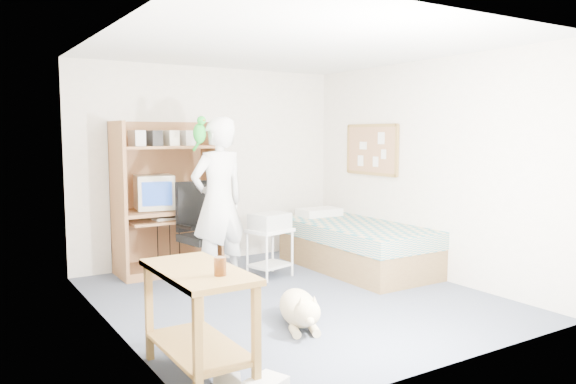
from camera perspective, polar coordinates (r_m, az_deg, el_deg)
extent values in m
plane|color=#485162|center=(5.80, 0.62, -10.65)|extent=(4.00, 4.00, 0.00)
cube|color=silver|center=(7.33, -7.87, 2.72)|extent=(3.60, 0.02, 2.50)
cube|color=silver|center=(6.72, 13.65, 2.31)|extent=(0.02, 4.00, 2.50)
cube|color=silver|center=(4.85, -17.56, 0.83)|extent=(0.02, 4.00, 2.50)
cube|color=white|center=(5.62, 0.65, 14.56)|extent=(3.60, 4.00, 0.02)
cube|color=brown|center=(6.65, -16.85, -0.85)|extent=(0.04, 0.60, 1.80)
cube|color=brown|center=(7.04, -7.72, -0.27)|extent=(0.04, 0.60, 1.80)
cube|color=brown|center=(7.09, -12.96, -0.33)|extent=(1.20, 0.02, 1.80)
cube|color=brown|center=(6.84, -12.12, -1.89)|extent=(1.12, 0.60, 0.04)
cube|color=brown|center=(6.78, -11.87, -2.80)|extent=(1.00, 0.50, 0.03)
cube|color=brown|center=(6.78, -12.26, 4.49)|extent=(1.12, 0.55, 0.03)
cube|color=brown|center=(6.97, -12.00, -7.51)|extent=(1.12, 0.60, 0.10)
cube|color=brown|center=(6.97, 6.98, -6.32)|extent=(1.00, 2.00, 0.36)
cube|color=teal|center=(6.92, 7.01, -4.06)|extent=(1.02, 2.02, 0.20)
cube|color=white|center=(7.53, 3.17, -2.13)|extent=(0.55, 0.35, 0.12)
cube|color=olive|center=(3.88, -9.14, -7.98)|extent=(0.50, 1.00, 0.04)
cube|color=olive|center=(3.53, -9.16, -15.91)|extent=(0.05, 0.05, 0.70)
cube|color=olive|center=(3.69, -3.25, -14.84)|extent=(0.05, 0.05, 0.70)
cube|color=olive|center=(4.33, -13.94, -11.85)|extent=(0.05, 0.05, 0.70)
cube|color=olive|center=(4.46, -8.96, -11.20)|extent=(0.05, 0.05, 0.70)
cube|color=olive|center=(4.04, -9.01, -15.29)|extent=(0.46, 0.92, 0.03)
cube|color=#946942|center=(7.35, 8.51, 4.27)|extent=(0.03, 0.90, 0.60)
cube|color=olive|center=(7.35, 8.53, 6.69)|extent=(0.04, 0.94, 0.04)
cube|color=olive|center=(7.36, 8.45, 1.86)|extent=(0.04, 0.94, 0.04)
cylinder|color=black|center=(6.49, -8.33, -8.53)|extent=(0.62, 0.62, 0.06)
cylinder|color=black|center=(6.44, -8.35, -6.84)|extent=(0.06, 0.06, 0.42)
cube|color=black|center=(6.39, -8.39, -4.66)|extent=(0.55, 0.55, 0.08)
cube|color=black|center=(6.54, -9.59, -1.40)|extent=(0.44, 0.13, 0.57)
cube|color=black|center=(6.23, -10.40, -3.52)|extent=(0.09, 0.31, 0.04)
cube|color=black|center=(6.51, -6.50, -3.05)|extent=(0.09, 0.31, 0.04)
imported|color=white|center=(6.12, -7.08, -1.03)|extent=(0.73, 0.55, 1.84)
ellipsoid|color=#13881E|center=(6.01, -8.98, 5.90)|extent=(0.13, 0.13, 0.22)
sphere|color=#13881E|center=(5.98, -8.79, 7.20)|extent=(0.09, 0.09, 0.09)
cone|color=#D55613|center=(5.94, -8.54, 7.21)|extent=(0.04, 0.05, 0.04)
cylinder|color=#13881E|center=(6.06, -9.23, 4.72)|extent=(0.06, 0.15, 0.13)
ellipsoid|color=beige|center=(5.00, 1.03, -11.66)|extent=(0.53, 0.72, 0.30)
sphere|color=beige|center=(4.63, 1.96, -12.14)|extent=(0.22, 0.22, 0.22)
cone|color=beige|center=(4.57, 1.33, -11.06)|extent=(0.06, 0.06, 0.08)
cone|color=beige|center=(4.60, 2.70, -10.97)|extent=(0.06, 0.06, 0.08)
ellipsoid|color=beige|center=(4.56, 2.21, -12.93)|extent=(0.11, 0.14, 0.07)
cylinder|color=beige|center=(5.34, 0.27, -11.11)|extent=(0.13, 0.21, 0.11)
cube|color=white|center=(6.48, -1.86, -3.92)|extent=(0.55, 0.48, 0.04)
cube|color=white|center=(6.56, -1.85, -7.41)|extent=(0.51, 0.44, 0.03)
cylinder|color=white|center=(6.29, -2.76, -6.76)|extent=(0.03, 0.03, 0.55)
cylinder|color=white|center=(6.50, 0.45, -6.33)|extent=(0.03, 0.03, 0.55)
cylinder|color=white|center=(6.57, -4.14, -6.22)|extent=(0.03, 0.03, 0.55)
cylinder|color=white|center=(6.77, -1.02, -5.84)|extent=(0.03, 0.03, 0.55)
cube|color=#B6B7B2|center=(6.46, -1.87, -2.96)|extent=(0.49, 0.42, 0.18)
cube|color=beige|center=(6.81, -13.47, 0.01)|extent=(0.49, 0.51, 0.40)
cube|color=navy|center=(6.60, -13.16, -0.18)|extent=(0.34, 0.07, 0.27)
cube|color=beige|center=(6.75, -11.67, -2.59)|extent=(0.46, 0.20, 0.03)
cylinder|color=gold|center=(6.93, -9.00, -1.06)|extent=(0.08, 0.08, 0.12)
cylinder|color=#44220B|center=(3.66, -6.91, -7.50)|extent=(0.08, 0.08, 0.12)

